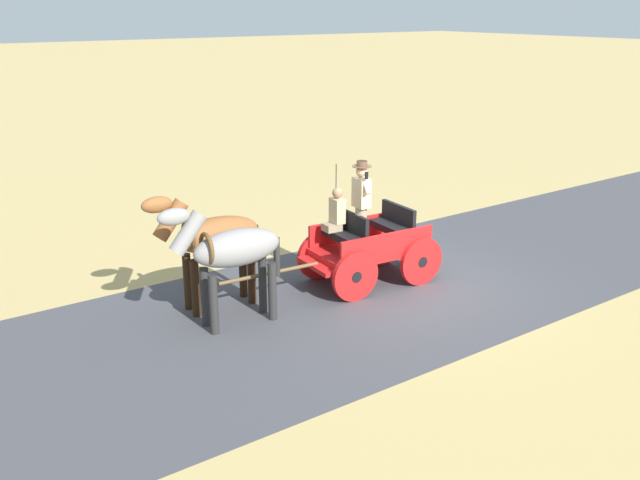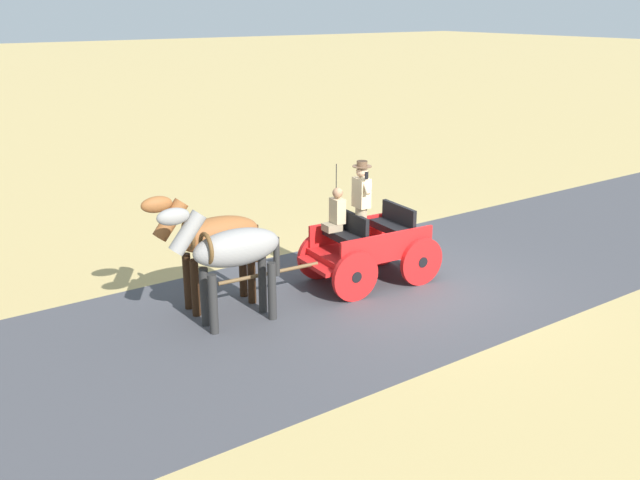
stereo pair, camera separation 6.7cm
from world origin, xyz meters
TOP-DOWN VIEW (x-y plane):
  - ground_plane at (0.00, 0.00)m, footprint 200.00×200.00m
  - road_surface at (0.00, 0.00)m, footprint 5.64×160.00m
  - horse_drawn_carriage at (0.53, 0.61)m, footprint 1.59×4.52m
  - horse_near_side at (0.36, 3.67)m, footprint 0.67×2.14m
  - horse_off_side at (1.18, 3.60)m, footprint 0.66×2.13m

SIDE VIEW (x-z plane):
  - ground_plane at x=0.00m, z-range 0.00..0.00m
  - road_surface at x=0.00m, z-range 0.00..0.01m
  - horse_drawn_carriage at x=0.53m, z-range -0.43..2.07m
  - horse_near_side at x=0.36m, z-range 0.22..2.43m
  - horse_off_side at x=1.18m, z-range 0.22..2.43m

